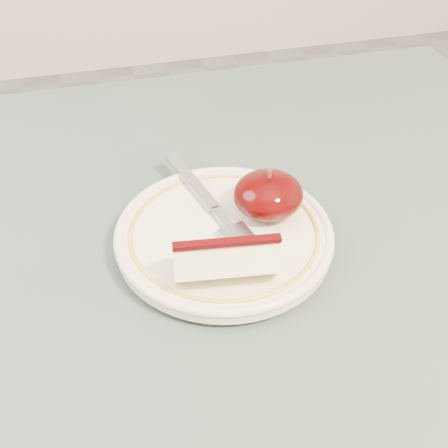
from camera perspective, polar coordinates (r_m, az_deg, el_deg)
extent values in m
cylinder|color=brown|center=(1.16, 13.34, -3.83)|extent=(0.05, 0.05, 0.71)
cube|color=#3F4E47|center=(0.52, -2.95, -12.17)|extent=(0.90, 0.90, 0.04)
cylinder|color=#EBE2C5|center=(0.58, 0.00, -1.86)|extent=(0.11, 0.11, 0.01)
cylinder|color=#EBE2C5|center=(0.58, 0.00, -1.20)|extent=(0.20, 0.20, 0.01)
torus|color=#EBE2C5|center=(0.57, 0.00, -0.83)|extent=(0.20, 0.20, 0.01)
torus|color=gold|center=(0.57, 0.00, -0.73)|extent=(0.18, 0.18, 0.00)
ellipsoid|color=black|center=(0.58, 4.06, 2.68)|extent=(0.07, 0.06, 0.04)
cylinder|color=#472D19|center=(0.57, 4.17, 4.50)|extent=(0.00, 0.00, 0.01)
cube|color=beige|center=(0.52, 0.28, -3.42)|extent=(0.09, 0.05, 0.04)
cube|color=#300103|center=(0.50, 0.29, -1.68)|extent=(0.09, 0.02, 0.00)
cube|color=#96999F|center=(0.63, -3.01, 3.98)|extent=(0.04, 0.10, 0.00)
cube|color=#96999F|center=(0.58, -0.21, 0.62)|extent=(0.02, 0.03, 0.00)
cube|color=#96999F|center=(0.56, 1.09, -0.93)|extent=(0.03, 0.03, 0.00)
cube|color=#96999F|center=(0.55, 3.75, -2.45)|extent=(0.01, 0.04, 0.00)
cube|color=#96999F|center=(0.54, 3.05, -2.72)|extent=(0.01, 0.04, 0.00)
cube|color=#96999F|center=(0.54, 2.34, -2.99)|extent=(0.01, 0.04, 0.00)
cube|color=#96999F|center=(0.54, 1.62, -3.26)|extent=(0.01, 0.04, 0.00)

